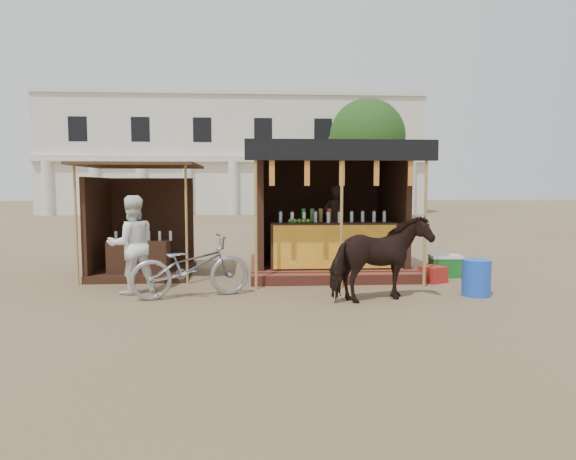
% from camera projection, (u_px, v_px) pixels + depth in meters
% --- Properties ---
extents(ground, '(120.00, 120.00, 0.00)m').
position_uv_depth(ground, '(295.00, 308.00, 8.08)').
color(ground, '#846B4C').
rests_on(ground, ground).
extents(main_stall, '(3.60, 3.61, 2.78)m').
position_uv_depth(main_stall, '(328.00, 226.00, 11.40)').
color(main_stall, brown).
rests_on(main_stall, ground).
extents(secondary_stall, '(2.40, 2.40, 2.38)m').
position_uv_depth(secondary_stall, '(136.00, 236.00, 11.02)').
color(secondary_stall, '#341D12').
rests_on(secondary_stall, ground).
extents(cow, '(1.86, 1.33, 1.44)m').
position_uv_depth(cow, '(380.00, 259.00, 8.50)').
color(cow, black).
rests_on(cow, ground).
extents(motorbike, '(2.16, 1.27, 1.07)m').
position_uv_depth(motorbike, '(191.00, 267.00, 8.83)').
color(motorbike, '#98979F').
rests_on(motorbike, ground).
extents(bystander, '(1.05, 0.96, 1.76)m').
position_uv_depth(bystander, '(132.00, 245.00, 9.13)').
color(bystander, white).
rests_on(bystander, ground).
extents(blue_barrel, '(0.59, 0.59, 0.64)m').
position_uv_depth(blue_barrel, '(476.00, 278.00, 8.97)').
color(blue_barrel, blue).
rests_on(blue_barrel, ground).
extents(red_crate, '(0.54, 0.55, 0.32)m').
position_uv_depth(red_crate, '(433.00, 274.00, 10.25)').
color(red_crate, maroon).
rests_on(red_crate, ground).
extents(cooler, '(0.66, 0.47, 0.46)m').
position_uv_depth(cooler, '(445.00, 266.00, 10.87)').
color(cooler, '#176921').
rests_on(cooler, ground).
extents(background_building, '(26.00, 7.45, 8.18)m').
position_uv_depth(background_building, '(235.00, 158.00, 37.38)').
color(background_building, silver).
rests_on(background_building, ground).
extents(tree, '(4.50, 4.40, 7.00)m').
position_uv_depth(tree, '(363.00, 140.00, 30.08)').
color(tree, '#382314').
rests_on(tree, ground).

